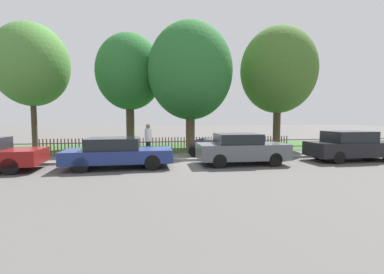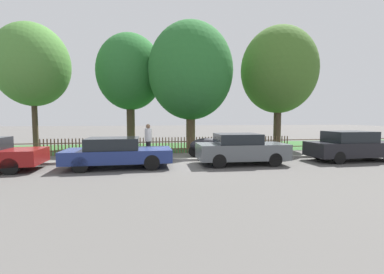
{
  "view_description": "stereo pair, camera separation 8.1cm",
  "coord_description": "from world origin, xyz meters",
  "px_view_note": "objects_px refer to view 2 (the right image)",
  "views": [
    {
      "loc": [
        -1.55,
        -12.15,
        2.09
      ],
      "look_at": [
        0.78,
        1.05,
        1.1
      ],
      "focal_mm": 24.0,
      "sensor_mm": 36.0,
      "label": 1
    },
    {
      "loc": [
        -1.47,
        -12.17,
        2.09
      ],
      "look_at": [
        0.78,
        1.05,
        1.1
      ],
      "focal_mm": 24.0,
      "sensor_mm": 36.0,
      "label": 2
    }
  ],
  "objects_px": {
    "parked_car_white_van": "(352,146)",
    "tree_mid_park": "(191,72)",
    "covered_motorcycle": "(208,145)",
    "tree_far_left": "(279,70)",
    "parked_car_red_compact": "(241,149)",
    "tree_nearest_kerb": "(32,65)",
    "tree_behind_motorcycle": "(130,73)",
    "pedestrian_near_fence": "(148,139)",
    "parked_car_navy_estate": "(117,152)"
  },
  "relations": [
    {
      "from": "parked_car_navy_estate",
      "to": "tree_nearest_kerb",
      "type": "distance_m",
      "value": 10.28
    },
    {
      "from": "tree_nearest_kerb",
      "to": "tree_mid_park",
      "type": "height_order",
      "value": "tree_mid_park"
    },
    {
      "from": "tree_nearest_kerb",
      "to": "parked_car_navy_estate",
      "type": "bearing_deg",
      "value": -49.57
    },
    {
      "from": "parked_car_navy_estate",
      "to": "covered_motorcycle",
      "type": "bearing_deg",
      "value": 27.57
    },
    {
      "from": "parked_car_white_van",
      "to": "tree_mid_park",
      "type": "xyz_separation_m",
      "value": [
        -7.0,
        6.04,
        4.45
      ]
    },
    {
      "from": "parked_car_red_compact",
      "to": "covered_motorcycle",
      "type": "xyz_separation_m",
      "value": [
        -0.9,
        2.51,
        -0.07
      ]
    },
    {
      "from": "tree_behind_motorcycle",
      "to": "tree_mid_park",
      "type": "bearing_deg",
      "value": -27.35
    },
    {
      "from": "parked_car_white_van",
      "to": "parked_car_red_compact",
      "type": "bearing_deg",
      "value": 179.8
    },
    {
      "from": "tree_behind_motorcycle",
      "to": "tree_mid_park",
      "type": "distance_m",
      "value": 4.58
    },
    {
      "from": "tree_nearest_kerb",
      "to": "pedestrian_near_fence",
      "type": "bearing_deg",
      "value": -30.31
    },
    {
      "from": "tree_nearest_kerb",
      "to": "tree_behind_motorcycle",
      "type": "height_order",
      "value": "tree_behind_motorcycle"
    },
    {
      "from": "parked_car_red_compact",
      "to": "tree_nearest_kerb",
      "type": "height_order",
      "value": "tree_nearest_kerb"
    },
    {
      "from": "tree_behind_motorcycle",
      "to": "tree_far_left",
      "type": "height_order",
      "value": "tree_far_left"
    },
    {
      "from": "tree_far_left",
      "to": "covered_motorcycle",
      "type": "bearing_deg",
      "value": -150.1
    },
    {
      "from": "parked_car_red_compact",
      "to": "pedestrian_near_fence",
      "type": "bearing_deg",
      "value": 147.49
    },
    {
      "from": "covered_motorcycle",
      "to": "tree_nearest_kerb",
      "type": "relative_size",
      "value": 0.26
    },
    {
      "from": "parked_car_red_compact",
      "to": "tree_behind_motorcycle",
      "type": "bearing_deg",
      "value": 125.25
    },
    {
      "from": "covered_motorcycle",
      "to": "tree_behind_motorcycle",
      "type": "distance_m",
      "value": 8.58
    },
    {
      "from": "covered_motorcycle",
      "to": "parked_car_navy_estate",
      "type": "bearing_deg",
      "value": -155.22
    },
    {
      "from": "parked_car_red_compact",
      "to": "tree_mid_park",
      "type": "bearing_deg",
      "value": 104.0
    },
    {
      "from": "parked_car_navy_estate",
      "to": "tree_mid_park",
      "type": "height_order",
      "value": "tree_mid_park"
    },
    {
      "from": "parked_car_red_compact",
      "to": "parked_car_white_van",
      "type": "bearing_deg",
      "value": 1.83
    },
    {
      "from": "tree_nearest_kerb",
      "to": "tree_mid_park",
      "type": "xyz_separation_m",
      "value": [
        10.02,
        -0.99,
        -0.27
      ]
    },
    {
      "from": "parked_car_navy_estate",
      "to": "tree_nearest_kerb",
      "type": "height_order",
      "value": "tree_nearest_kerb"
    },
    {
      "from": "covered_motorcycle",
      "to": "tree_nearest_kerb",
      "type": "height_order",
      "value": "tree_nearest_kerb"
    },
    {
      "from": "parked_car_white_van",
      "to": "covered_motorcycle",
      "type": "relative_size",
      "value": 2.07
    },
    {
      "from": "tree_nearest_kerb",
      "to": "tree_behind_motorcycle",
      "type": "distance_m",
      "value": 6.06
    },
    {
      "from": "tree_nearest_kerb",
      "to": "pedestrian_near_fence",
      "type": "xyz_separation_m",
      "value": [
        7.19,
        -4.2,
        -4.44
      ]
    },
    {
      "from": "parked_car_red_compact",
      "to": "tree_far_left",
      "type": "bearing_deg",
      "value": 52.03
    },
    {
      "from": "pedestrian_near_fence",
      "to": "tree_mid_park",
      "type": "bearing_deg",
      "value": -62.81
    },
    {
      "from": "tree_behind_motorcycle",
      "to": "tree_mid_park",
      "type": "relative_size",
      "value": 0.96
    },
    {
      "from": "parked_car_white_van",
      "to": "pedestrian_near_fence",
      "type": "relative_size",
      "value": 2.45
    },
    {
      "from": "tree_far_left",
      "to": "tree_mid_park",
      "type": "bearing_deg",
      "value": 178.07
    },
    {
      "from": "covered_motorcycle",
      "to": "tree_far_left",
      "type": "bearing_deg",
      "value": 26.49
    },
    {
      "from": "parked_car_white_van",
      "to": "tree_nearest_kerb",
      "type": "distance_m",
      "value": 19.0
    },
    {
      "from": "tree_mid_park",
      "to": "tree_nearest_kerb",
      "type": "bearing_deg",
      "value": 174.36
    },
    {
      "from": "tree_nearest_kerb",
      "to": "tree_far_left",
      "type": "height_order",
      "value": "tree_far_left"
    },
    {
      "from": "tree_mid_park",
      "to": "tree_behind_motorcycle",
      "type": "bearing_deg",
      "value": 152.65
    },
    {
      "from": "tree_behind_motorcycle",
      "to": "covered_motorcycle",
      "type": "bearing_deg",
      "value": -51.61
    },
    {
      "from": "tree_mid_park",
      "to": "parked_car_white_van",
      "type": "bearing_deg",
      "value": -40.8
    },
    {
      "from": "parked_car_navy_estate",
      "to": "pedestrian_near_fence",
      "type": "height_order",
      "value": "pedestrian_near_fence"
    },
    {
      "from": "parked_car_white_van",
      "to": "tree_nearest_kerb",
      "type": "height_order",
      "value": "tree_nearest_kerb"
    },
    {
      "from": "covered_motorcycle",
      "to": "tree_far_left",
      "type": "height_order",
      "value": "tree_far_left"
    },
    {
      "from": "parked_car_white_van",
      "to": "covered_motorcycle",
      "type": "xyz_separation_m",
      "value": [
        -6.61,
        2.52,
        -0.09
      ]
    },
    {
      "from": "parked_car_navy_estate",
      "to": "covered_motorcycle",
      "type": "height_order",
      "value": "parked_car_navy_estate"
    },
    {
      "from": "tree_mid_park",
      "to": "tree_far_left",
      "type": "xyz_separation_m",
      "value": [
        6.16,
        -0.21,
        0.23
      ]
    },
    {
      "from": "tree_mid_park",
      "to": "tree_far_left",
      "type": "distance_m",
      "value": 6.17
    },
    {
      "from": "parked_car_white_van",
      "to": "tree_behind_motorcycle",
      "type": "xyz_separation_m",
      "value": [
        -11.06,
        8.14,
        4.62
      ]
    },
    {
      "from": "tree_behind_motorcycle",
      "to": "pedestrian_near_fence",
      "type": "distance_m",
      "value": 6.98
    },
    {
      "from": "pedestrian_near_fence",
      "to": "covered_motorcycle",
      "type": "bearing_deg",
      "value": -117.0
    }
  ]
}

